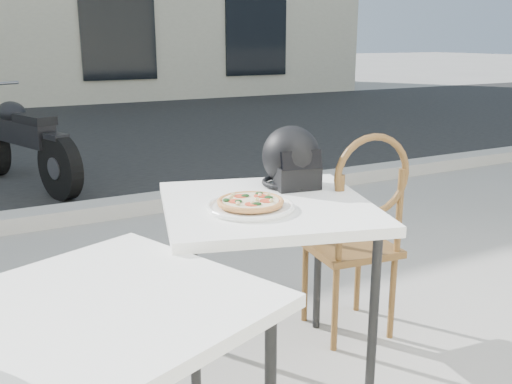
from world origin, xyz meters
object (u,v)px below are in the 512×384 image
plate (251,207)px  cafe_chair_main (358,226)px  motorcycle (22,143)px  cafe_table_side (105,323)px  pizza (250,201)px  cafe_table_main (267,218)px  helmet (292,160)px

plate → cafe_chair_main: (0.63, 0.14, -0.22)m
motorcycle → cafe_table_side: bearing=-112.8°
pizza → motorcycle: 3.95m
cafe_table_side → motorcycle: size_ratio=0.53×
pizza → cafe_chair_main: (0.63, 0.14, -0.24)m
cafe_table_main → cafe_chair_main: (0.52, 0.08, -0.14)m
helmet → motorcycle: (-0.74, 3.67, -0.45)m
cafe_table_main → helmet: bearing=38.5°
pizza → helmet: (0.32, 0.24, 0.08)m
cafe_table_main → cafe_table_side: cafe_table_main is taller
cafe_table_main → cafe_table_side: (-0.77, -0.50, -0.04)m
plate → cafe_table_side: plate is taller
cafe_table_main → plate: size_ratio=2.22×
cafe_chair_main → pizza: bearing=18.5°
plate → cafe_table_side: 0.80m
plate → helmet: bearing=36.1°
helmet → cafe_chair_main: size_ratio=0.30×
cafe_table_main → cafe_chair_main: size_ratio=0.99×
plate → motorcycle: (-0.42, 3.91, -0.35)m
helmet → cafe_chair_main: 0.45m
helmet → cafe_chair_main: helmet is taller
cafe_table_main → cafe_chair_main: cafe_chair_main is taller
cafe_table_side → motorcycle: motorcycle is taller
cafe_table_main → motorcycle: motorcycle is taller
cafe_chair_main → cafe_table_side: 1.41m
plate → pizza: pizza is taller
helmet → cafe_table_side: helmet is taller
plate → pizza: 0.02m
cafe_table_side → cafe_chair_main: bearing=23.9°
helmet → cafe_chair_main: (0.30, -0.10, -0.32)m
pizza → helmet: helmet is taller
pizza → motorcycle: bearing=96.1°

